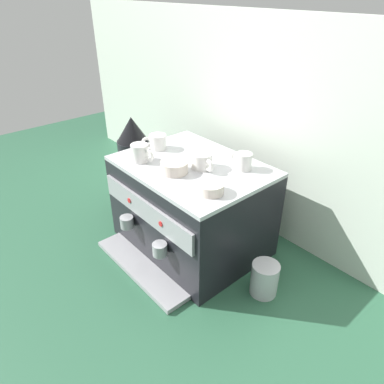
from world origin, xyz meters
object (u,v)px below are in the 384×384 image
at_px(coffee_grinder, 135,162).
at_px(milk_pitcher, 264,279).
at_px(ceramic_cup_1, 202,161).
at_px(ceramic_cup_3, 140,153).
at_px(ceramic_bowl_1, 174,167).
at_px(ceramic_cup_2, 157,142).
at_px(espresso_machine, 191,207).
at_px(ceramic_cup_0, 243,161).
at_px(ceramic_bowl_0, 211,188).

distance_m(coffee_grinder, milk_pitcher, 0.90).
bearing_deg(coffee_grinder, ceramic_cup_1, -0.90).
height_order(ceramic_cup_3, ceramic_bowl_1, ceramic_cup_3).
distance_m(ceramic_cup_2, coffee_grinder, 0.32).
bearing_deg(espresso_machine, milk_pitcher, 1.89).
xyz_separation_m(ceramic_cup_1, ceramic_cup_2, (-0.27, -0.02, 0.00)).
bearing_deg(ceramic_cup_0, coffee_grinder, -170.34).
height_order(ceramic_bowl_0, coffee_grinder, coffee_grinder).
bearing_deg(ceramic_cup_1, milk_pitcher, -0.25).
relative_size(ceramic_cup_0, coffee_grinder, 0.21).
xyz_separation_m(ceramic_cup_0, ceramic_bowl_1, (-0.15, -0.22, -0.01)).
height_order(ceramic_cup_3, ceramic_bowl_0, ceramic_cup_3).
relative_size(ceramic_cup_2, coffee_grinder, 0.21).
height_order(ceramic_cup_2, milk_pitcher, ceramic_cup_2).
distance_m(ceramic_cup_1, ceramic_cup_3, 0.26).
xyz_separation_m(ceramic_bowl_0, milk_pitcher, (0.20, 0.11, -0.35)).
height_order(ceramic_cup_1, ceramic_bowl_1, ceramic_cup_1).
bearing_deg(milk_pitcher, ceramic_cup_3, -165.60).
bearing_deg(coffee_grinder, ceramic_cup_2, -6.76).
distance_m(ceramic_cup_2, ceramic_bowl_0, 0.44).
relative_size(ceramic_cup_3, ceramic_bowl_0, 1.20).
bearing_deg(ceramic_cup_3, ceramic_cup_0, 39.52).
bearing_deg(ceramic_cup_1, ceramic_cup_2, -175.44).
distance_m(ceramic_bowl_1, coffee_grinder, 0.53).
bearing_deg(ceramic_cup_0, ceramic_bowl_1, -124.57).
bearing_deg(espresso_machine, ceramic_cup_2, -178.27).
bearing_deg(ceramic_bowl_1, ceramic_cup_2, 159.83).
xyz_separation_m(ceramic_cup_3, coffee_grinder, (-0.31, 0.16, -0.20)).
height_order(ceramic_cup_0, milk_pitcher, ceramic_cup_0).
relative_size(ceramic_cup_1, ceramic_cup_3, 1.08).
xyz_separation_m(ceramic_cup_3, ceramic_bowl_1, (0.17, 0.04, -0.02)).
distance_m(ceramic_cup_3, milk_pitcher, 0.69).
xyz_separation_m(ceramic_cup_0, milk_pitcher, (0.25, -0.12, -0.37)).
bearing_deg(espresso_machine, ceramic_cup_1, 16.42).
distance_m(ceramic_cup_3, ceramic_bowl_0, 0.38).
distance_m(ceramic_cup_0, ceramic_cup_2, 0.40).
xyz_separation_m(ceramic_cup_0, ceramic_bowl_0, (0.05, -0.22, -0.02)).
xyz_separation_m(ceramic_cup_0, coffee_grinder, (-0.63, -0.11, -0.20)).
xyz_separation_m(espresso_machine, ceramic_cup_2, (-0.22, -0.01, 0.23)).
bearing_deg(ceramic_cup_2, ceramic_bowl_1, -20.17).
relative_size(ceramic_cup_3, milk_pitcher, 0.81).
distance_m(espresso_machine, coffee_grinder, 0.48).
distance_m(ceramic_cup_2, ceramic_bowl_1, 0.24).
relative_size(espresso_machine, ceramic_cup_2, 6.03).
xyz_separation_m(ceramic_cup_2, ceramic_bowl_0, (0.43, -0.09, -0.01)).
bearing_deg(coffee_grinder, ceramic_bowl_1, -13.29).
bearing_deg(ceramic_cup_2, ceramic_cup_0, 19.92).
relative_size(ceramic_cup_3, ceramic_bowl_1, 1.03).
distance_m(ceramic_bowl_0, coffee_grinder, 0.72).
xyz_separation_m(ceramic_cup_3, milk_pitcher, (0.57, 0.15, -0.37)).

